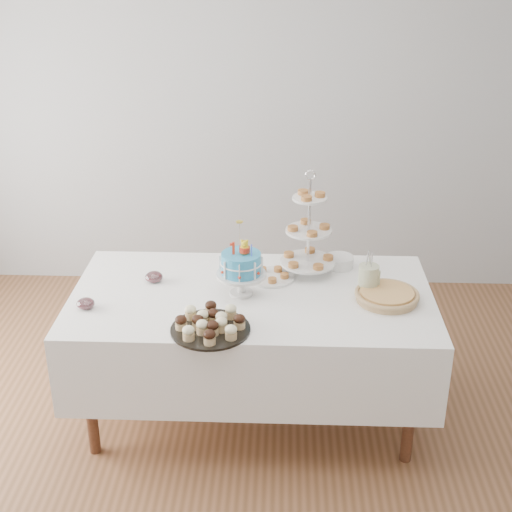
{
  "coord_description": "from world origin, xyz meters",
  "views": [
    {
      "loc": [
        0.16,
        -3.04,
        2.54
      ],
      "look_at": [
        0.02,
        0.3,
        0.99
      ],
      "focal_mm": 50.0,
      "sensor_mm": 36.0,
      "label": 1
    }
  ],
  "objects_px": {
    "cupcake_tray": "(210,323)",
    "utensil_pitcher": "(368,278)",
    "table": "(252,331)",
    "jam_bowl_a": "(86,304)",
    "pie": "(387,295)",
    "jam_bowl_b": "(154,277)",
    "pastry_plate": "(271,276)",
    "plate_stack": "(339,262)",
    "birthday_cake": "(241,276)",
    "tiered_stand": "(309,231)"
  },
  "relations": [
    {
      "from": "jam_bowl_b",
      "to": "pie",
      "type": "bearing_deg",
      "value": -7.74
    },
    {
      "from": "jam_bowl_a",
      "to": "jam_bowl_b",
      "type": "bearing_deg",
      "value": 46.43
    },
    {
      "from": "pastry_plate",
      "to": "cupcake_tray",
      "type": "bearing_deg",
      "value": -116.1
    },
    {
      "from": "jam_bowl_b",
      "to": "tiered_stand",
      "type": "bearing_deg",
      "value": 9.9
    },
    {
      "from": "table",
      "to": "jam_bowl_b",
      "type": "xyz_separation_m",
      "value": [
        -0.54,
        0.12,
        0.25
      ]
    },
    {
      "from": "jam_bowl_a",
      "to": "utensil_pitcher",
      "type": "relative_size",
      "value": 0.38
    },
    {
      "from": "table",
      "to": "jam_bowl_a",
      "type": "bearing_deg",
      "value": -167.25
    },
    {
      "from": "cupcake_tray",
      "to": "plate_stack",
      "type": "height_order",
      "value": "cupcake_tray"
    },
    {
      "from": "cupcake_tray",
      "to": "utensil_pitcher",
      "type": "bearing_deg",
      "value": 28.07
    },
    {
      "from": "tiered_stand",
      "to": "jam_bowl_a",
      "type": "bearing_deg",
      "value": -158.06
    },
    {
      "from": "pie",
      "to": "jam_bowl_b",
      "type": "xyz_separation_m",
      "value": [
        -1.25,
        0.17,
        -0.0
      ]
    },
    {
      "from": "pastry_plate",
      "to": "utensil_pitcher",
      "type": "distance_m",
      "value": 0.54
    },
    {
      "from": "table",
      "to": "utensil_pitcher",
      "type": "relative_size",
      "value": 7.95
    },
    {
      "from": "birthday_cake",
      "to": "utensil_pitcher",
      "type": "xyz_separation_m",
      "value": [
        0.67,
        0.05,
        -0.02
      ]
    },
    {
      "from": "table",
      "to": "jam_bowl_b",
      "type": "bearing_deg",
      "value": 167.29
    },
    {
      "from": "tiered_stand",
      "to": "pastry_plate",
      "type": "relative_size",
      "value": 2.34
    },
    {
      "from": "pie",
      "to": "pastry_plate",
      "type": "height_order",
      "value": "pie"
    },
    {
      "from": "birthday_cake",
      "to": "tiered_stand",
      "type": "relative_size",
      "value": 0.67
    },
    {
      "from": "utensil_pitcher",
      "to": "table",
      "type": "bearing_deg",
      "value": -165.63
    },
    {
      "from": "cupcake_tray",
      "to": "pie",
      "type": "xyz_separation_m",
      "value": [
        0.89,
        0.34,
        -0.01
      ]
    },
    {
      "from": "plate_stack",
      "to": "jam_bowl_b",
      "type": "xyz_separation_m",
      "value": [
        -1.03,
        -0.23,
        -0.0
      ]
    },
    {
      "from": "utensil_pitcher",
      "to": "jam_bowl_a",
      "type": "bearing_deg",
      "value": -160.29
    },
    {
      "from": "pastry_plate",
      "to": "utensil_pitcher",
      "type": "height_order",
      "value": "utensil_pitcher"
    },
    {
      "from": "jam_bowl_b",
      "to": "utensil_pitcher",
      "type": "bearing_deg",
      "value": -4.14
    },
    {
      "from": "pie",
      "to": "jam_bowl_b",
      "type": "height_order",
      "value": "jam_bowl_b"
    },
    {
      "from": "jam_bowl_b",
      "to": "utensil_pitcher",
      "type": "height_order",
      "value": "utensil_pitcher"
    },
    {
      "from": "utensil_pitcher",
      "to": "cupcake_tray",
      "type": "bearing_deg",
      "value": -141.14
    },
    {
      "from": "pastry_plate",
      "to": "utensil_pitcher",
      "type": "xyz_separation_m",
      "value": [
        0.52,
        -0.15,
        0.07
      ]
    },
    {
      "from": "table",
      "to": "jam_bowl_a",
      "type": "distance_m",
      "value": 0.9
    },
    {
      "from": "jam_bowl_a",
      "to": "jam_bowl_b",
      "type": "distance_m",
      "value": 0.43
    },
    {
      "from": "cupcake_tray",
      "to": "utensil_pitcher",
      "type": "xyz_separation_m",
      "value": [
        0.8,
        0.43,
        0.04
      ]
    },
    {
      "from": "table",
      "to": "utensil_pitcher",
      "type": "xyz_separation_m",
      "value": [
        0.62,
        0.04,
        0.31
      ]
    },
    {
      "from": "birthday_cake",
      "to": "plate_stack",
      "type": "bearing_deg",
      "value": 34.95
    },
    {
      "from": "jam_bowl_a",
      "to": "table",
      "type": "bearing_deg",
      "value": 12.75
    },
    {
      "from": "pastry_plate",
      "to": "tiered_stand",
      "type": "bearing_deg",
      "value": 22.3
    },
    {
      "from": "birthday_cake",
      "to": "cupcake_tray",
      "type": "height_order",
      "value": "birthday_cake"
    },
    {
      "from": "cupcake_tray",
      "to": "jam_bowl_b",
      "type": "distance_m",
      "value": 0.62
    },
    {
      "from": "birthday_cake",
      "to": "cupcake_tray",
      "type": "bearing_deg",
      "value": -107.28
    },
    {
      "from": "pastry_plate",
      "to": "table",
      "type": "bearing_deg",
      "value": -117.85
    },
    {
      "from": "plate_stack",
      "to": "utensil_pitcher",
      "type": "bearing_deg",
      "value": -67.43
    },
    {
      "from": "plate_stack",
      "to": "utensil_pitcher",
      "type": "xyz_separation_m",
      "value": [
        0.13,
        -0.31,
        0.05
      ]
    },
    {
      "from": "plate_stack",
      "to": "utensil_pitcher",
      "type": "height_order",
      "value": "utensil_pitcher"
    },
    {
      "from": "pie",
      "to": "plate_stack",
      "type": "distance_m",
      "value": 0.46
    },
    {
      "from": "pastry_plate",
      "to": "jam_bowl_a",
      "type": "bearing_deg",
      "value": -158.13
    },
    {
      "from": "jam_bowl_b",
      "to": "utensil_pitcher",
      "type": "distance_m",
      "value": 1.16
    },
    {
      "from": "jam_bowl_a",
      "to": "pastry_plate",
      "type": "bearing_deg",
      "value": 21.87
    },
    {
      "from": "birthday_cake",
      "to": "utensil_pitcher",
      "type": "relative_size",
      "value": 1.68
    },
    {
      "from": "pastry_plate",
      "to": "jam_bowl_a",
      "type": "distance_m",
      "value": 1.01
    },
    {
      "from": "utensil_pitcher",
      "to": "pie",
      "type": "bearing_deg",
      "value": -32.83
    },
    {
      "from": "birthday_cake",
      "to": "pastry_plate",
      "type": "bearing_deg",
      "value": 52.86
    }
  ]
}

